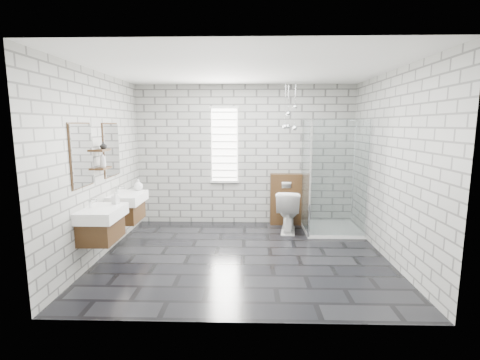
{
  "coord_description": "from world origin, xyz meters",
  "views": [
    {
      "loc": [
        0.09,
        -4.98,
        1.94
      ],
      "look_at": [
        -0.06,
        0.35,
        1.09
      ],
      "focal_mm": 26.0,
      "sensor_mm": 36.0,
      "label": 1
    }
  ],
  "objects_px": {
    "shower_enclosure": "(327,205)",
    "toilet": "(288,211)",
    "vanity_left": "(99,215)",
    "cistern_panel": "(286,199)",
    "vanity_right": "(125,199)"
  },
  "relations": [
    {
      "from": "cistern_panel",
      "to": "toilet",
      "type": "relative_size",
      "value": 1.3
    },
    {
      "from": "shower_enclosure",
      "to": "cistern_panel",
      "type": "bearing_deg",
      "value": 143.59
    },
    {
      "from": "shower_enclosure",
      "to": "vanity_left",
      "type": "bearing_deg",
      "value": -153.09
    },
    {
      "from": "cistern_panel",
      "to": "shower_enclosure",
      "type": "bearing_deg",
      "value": -36.41
    },
    {
      "from": "vanity_right",
      "to": "vanity_left",
      "type": "bearing_deg",
      "value": -90.0
    },
    {
      "from": "vanity_left",
      "to": "toilet",
      "type": "xyz_separation_m",
      "value": [
        2.71,
        1.79,
        -0.37
      ]
    },
    {
      "from": "vanity_right",
      "to": "toilet",
      "type": "height_order",
      "value": "vanity_right"
    },
    {
      "from": "vanity_right",
      "to": "shower_enclosure",
      "type": "xyz_separation_m",
      "value": [
        3.41,
        0.75,
        -0.25
      ]
    },
    {
      "from": "vanity_right",
      "to": "cistern_panel",
      "type": "relative_size",
      "value": 1.57
    },
    {
      "from": "cistern_panel",
      "to": "shower_enclosure",
      "type": "xyz_separation_m",
      "value": [
        0.7,
        -0.52,
        0.0
      ]
    },
    {
      "from": "shower_enclosure",
      "to": "toilet",
      "type": "xyz_separation_m",
      "value": [
        -0.7,
        0.06,
        -0.12
      ]
    },
    {
      "from": "vanity_left",
      "to": "shower_enclosure",
      "type": "xyz_separation_m",
      "value": [
        3.41,
        1.73,
        -0.25
      ]
    },
    {
      "from": "cistern_panel",
      "to": "vanity_right",
      "type": "bearing_deg",
      "value": -154.87
    },
    {
      "from": "vanity_left",
      "to": "toilet",
      "type": "relative_size",
      "value": 2.05
    },
    {
      "from": "vanity_right",
      "to": "shower_enclosure",
      "type": "height_order",
      "value": "shower_enclosure"
    }
  ]
}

